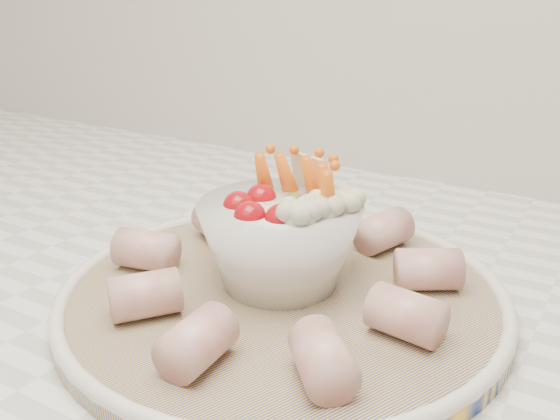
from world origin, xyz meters
The scene contains 3 objects.
serving_platter centered at (0.15, 1.36, 0.93)m, with size 0.48×0.48×0.02m.
veggie_bowl centered at (0.14, 1.37, 0.98)m, with size 0.14×0.14×0.11m.
cured_meat_rolls centered at (0.15, 1.36, 0.95)m, with size 0.29×0.30×0.04m.
Camera 1 is at (0.39, 0.97, 1.18)m, focal length 40.00 mm.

